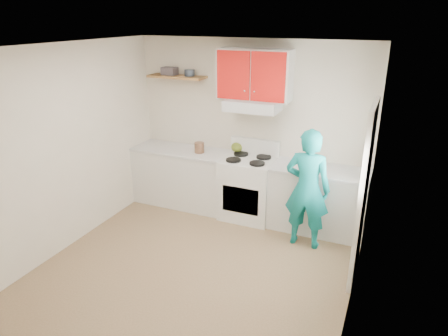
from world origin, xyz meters
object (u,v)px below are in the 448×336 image
at_px(stove, 248,188).
at_px(kettle, 237,147).
at_px(person, 307,189).
at_px(crock, 199,148).
at_px(tin, 190,73).

xyz_separation_m(stove, kettle, (-0.29, 0.26, 0.54)).
height_order(kettle, person, person).
bearing_deg(crock, kettle, 26.55).
xyz_separation_m(crock, person, (1.78, -0.46, -0.19)).
bearing_deg(person, tin, -17.32).
bearing_deg(tin, kettle, 4.17).
relative_size(kettle, crock, 1.04).
xyz_separation_m(kettle, crock, (-0.52, -0.26, -0.01)).
distance_m(stove, kettle, 0.66).
distance_m(kettle, crock, 0.58).
bearing_deg(tin, stove, -10.85).
distance_m(crock, person, 1.84).
relative_size(kettle, person, 0.12).
height_order(stove, crock, crock).
relative_size(tin, kettle, 0.84).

